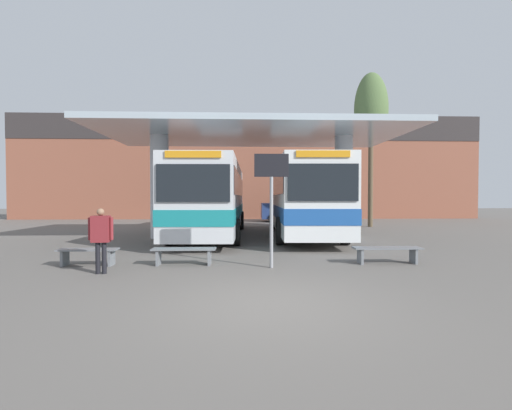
{
  "coord_description": "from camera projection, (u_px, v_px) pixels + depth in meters",
  "views": [
    {
      "loc": [
        -0.42,
        -5.99,
        1.86
      ],
      "look_at": [
        0.0,
        5.32,
        1.6
      ],
      "focal_mm": 24.0,
      "sensor_mm": 36.0,
      "label": 1
    }
  ],
  "objects": [
    {
      "name": "station_canopy",
      "position": [
        252.0,
        145.0,
        15.61
      ],
      "size": [
        13.44,
        6.68,
        4.9
      ],
      "color": "silver",
      "rests_on": "ground_plane"
    },
    {
      "name": "info_sign_platform",
      "position": [
        271.0,
        187.0,
        8.95
      ],
      "size": [
        0.9,
        0.09,
        2.99
      ],
      "color": "gray",
      "rests_on": "ground_plane"
    },
    {
      "name": "townhouse_backdrop",
      "position": [
        248.0,
        159.0,
        29.14
      ],
      "size": [
        40.0,
        0.58,
        8.83
      ],
      "color": "brown",
      "rests_on": "ground_plane"
    },
    {
      "name": "waiting_bench_mid_platform",
      "position": [
        184.0,
        252.0,
        9.36
      ],
      "size": [
        1.74,
        0.44,
        0.46
      ],
      "color": "slate",
      "rests_on": "ground_plane"
    },
    {
      "name": "transit_bus_center_bay",
      "position": [
        301.0,
        196.0,
        16.61
      ],
      "size": [
        3.07,
        11.0,
        3.41
      ],
      "rotation": [
        0.0,
        0.0,
        3.1
      ],
      "color": "white",
      "rests_on": "ground_plane"
    },
    {
      "name": "transit_bus_left_bay",
      "position": [
        213.0,
        197.0,
        16.57
      ],
      "size": [
        3.02,
        11.3,
        3.38
      ],
      "rotation": [
        0.0,
        0.0,
        3.12
      ],
      "color": "silver",
      "rests_on": "ground_plane"
    },
    {
      "name": "parked_car_street",
      "position": [
        289.0,
        208.0,
        25.98
      ],
      "size": [
        4.28,
        2.07,
        2.12
      ],
      "rotation": [
        0.0,
        0.0,
        -0.01
      ],
      "color": "navy",
      "rests_on": "ground_plane"
    },
    {
      "name": "waiting_bench_far_platform",
      "position": [
        387.0,
        251.0,
        9.57
      ],
      "size": [
        1.89,
        0.44,
        0.46
      ],
      "color": "slate",
      "rests_on": "ground_plane"
    },
    {
      "name": "waiting_bench_near_pillar",
      "position": [
        88.0,
        253.0,
        9.26
      ],
      "size": [
        1.56,
        0.44,
        0.46
      ],
      "color": "slate",
      "rests_on": "ground_plane"
    },
    {
      "name": "ground_plane",
      "position": [
        267.0,
        302.0,
        6.04
      ],
      "size": [
        100.0,
        100.0,
        0.0
      ],
      "primitive_type": "plane",
      "color": "#605B56"
    },
    {
      "name": "pedestrian_waiting",
      "position": [
        101.0,
        234.0,
        8.28
      ],
      "size": [
        0.59,
        0.27,
        1.59
      ],
      "rotation": [
        0.0,
        0.0,
        0.09
      ],
      "color": "black",
      "rests_on": "ground_plane"
    },
    {
      "name": "poplar_tree_behind_left",
      "position": [
        371.0,
        111.0,
        21.29
      ],
      "size": [
        2.05,
        2.05,
        9.6
      ],
      "color": "brown",
      "rests_on": "ground_plane"
    }
  ]
}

